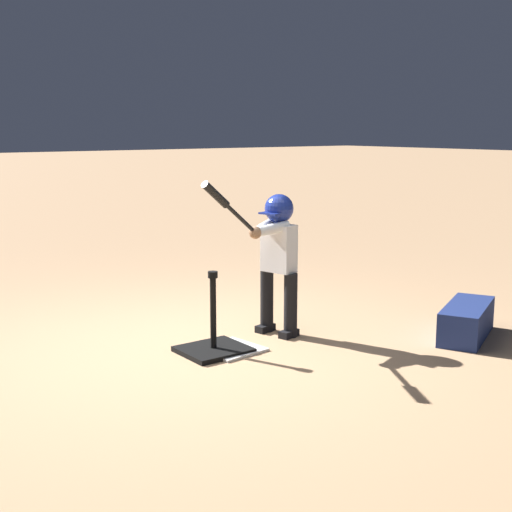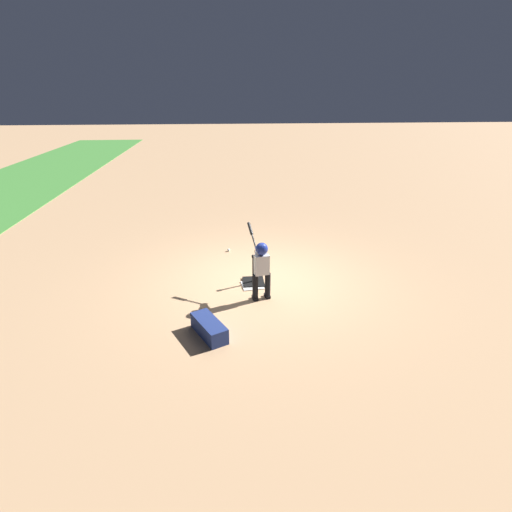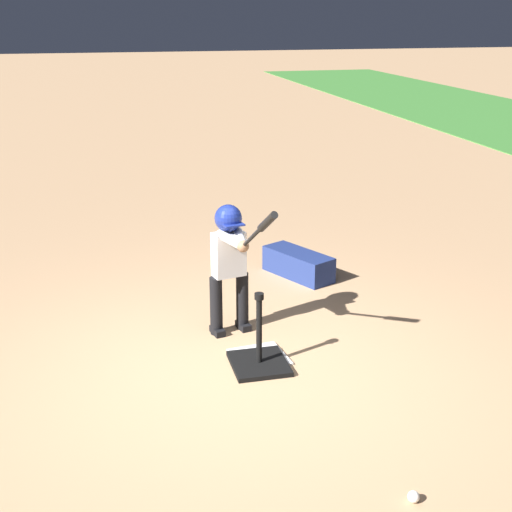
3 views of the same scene
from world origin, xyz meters
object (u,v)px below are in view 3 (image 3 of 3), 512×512
batting_tee (259,358)px  batter_child (230,253)px  equipment_bag (298,264)px  baseball (414,497)px

batting_tee → batter_child: size_ratio=0.48×
batting_tee → batter_child: 0.98m
batting_tee → equipment_bag: 2.14m
baseball → batting_tee: bearing=-165.5°
batting_tee → baseball: batting_tee is taller
batter_child → equipment_bag: batter_child is taller
batting_tee → baseball: 1.95m
batter_child → equipment_bag: (-1.24, 1.01, -0.63)m
batting_tee → equipment_bag: (-1.93, 0.92, 0.07)m
batting_tee → baseball: bearing=14.5°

